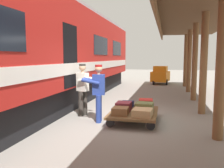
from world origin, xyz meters
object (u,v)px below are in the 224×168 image
at_px(luggage_cart, 134,113).
at_px(suitcase_brown_leather, 120,111).
at_px(suitcase_burgundy_valise, 124,107).
at_px(porter_by_door, 83,88).
at_px(suitcase_olive_duffel, 144,107).
at_px(train_car, 29,53).
at_px(baggage_tug, 160,75).
at_px(suitcase_navy_fabric, 126,105).
at_px(porter_in_overalls, 98,91).
at_px(suitcase_red_plastic, 146,104).
at_px(suitcase_tan_vintage, 143,113).

xyz_separation_m(luggage_cart, suitcase_brown_leather, (0.31, 0.51, 0.15)).
xyz_separation_m(suitcase_burgundy_valise, porter_by_door, (1.41, -0.34, 0.48)).
distance_m(suitcase_olive_duffel, porter_by_door, 2.11).
relative_size(train_car, porter_by_door, 12.10).
xyz_separation_m(luggage_cart, suitcase_olive_duffel, (-0.31, -0.00, 0.18)).
relative_size(luggage_cart, baggage_tug, 0.99).
bearing_deg(suitcase_burgundy_valise, train_car, -3.70).
bearing_deg(suitcase_olive_duffel, luggage_cart, 0.00).
bearing_deg(suitcase_brown_leather, train_car, -12.44).
xyz_separation_m(suitcase_navy_fabric, porter_in_overalls, (0.72, 0.78, 0.53)).
height_order(suitcase_olive_duffel, suitcase_brown_leather, suitcase_olive_duffel).
relative_size(suitcase_olive_duffel, suitcase_navy_fabric, 0.85).
relative_size(suitcase_burgundy_valise, baggage_tug, 0.27).
distance_m(suitcase_olive_duffel, suitcase_brown_leather, 0.80).
xyz_separation_m(suitcase_red_plastic, suitcase_tan_vintage, (-0.00, 1.02, -0.04)).
distance_m(suitcase_burgundy_valise, suitcase_brown_leather, 0.51).
relative_size(luggage_cart, suitcase_navy_fabric, 3.12).
xyz_separation_m(suitcase_red_plastic, porter_by_door, (2.02, 0.17, 0.47)).
bearing_deg(porter_by_door, suitcase_tan_vintage, 157.35).
bearing_deg(porter_in_overalls, luggage_cart, -164.98).
relative_size(luggage_cart, porter_in_overalls, 1.09).
bearing_deg(baggage_tug, suitcase_navy_fabric, 85.26).
bearing_deg(suitcase_navy_fabric, suitcase_red_plastic, 180.00).
xyz_separation_m(train_car, suitcase_olive_duffel, (-3.88, 0.21, -1.61)).
height_order(luggage_cart, suitcase_red_plastic, suitcase_red_plastic).
distance_m(suitcase_olive_duffel, porter_in_overalls, 1.45).
height_order(luggage_cart, baggage_tug, baggage_tug).
distance_m(suitcase_olive_duffel, baggage_tug, 10.32).
distance_m(suitcase_olive_duffel, suitcase_red_plastic, 0.51).
xyz_separation_m(suitcase_olive_duffel, suitcase_burgundy_valise, (0.62, 0.00, -0.01)).
bearing_deg(porter_in_overalls, suitcase_navy_fabric, -132.48).
height_order(suitcase_olive_duffel, porter_by_door, porter_by_door).
bearing_deg(baggage_tug, suitcase_brown_leather, 85.70).
xyz_separation_m(suitcase_olive_duffel, porter_in_overalls, (1.34, 0.28, 0.48)).
bearing_deg(train_car, suitcase_navy_fabric, -174.78).
xyz_separation_m(suitcase_olive_duffel, porter_by_door, (2.02, -0.34, 0.48)).
bearing_deg(suitcase_navy_fabric, train_car, 5.22).
distance_m(suitcase_navy_fabric, suitcase_tan_vintage, 1.19).
height_order(train_car, suitcase_brown_leather, train_car).
height_order(suitcase_olive_duffel, suitcase_burgundy_valise, suitcase_olive_duffel).
xyz_separation_m(suitcase_olive_duffel, suitcase_tan_vintage, (-0.00, 0.51, -0.04)).
bearing_deg(porter_in_overalls, suitcase_red_plastic, -149.60).
bearing_deg(suitcase_olive_duffel, baggage_tug, -91.08).
bearing_deg(train_car, porter_in_overalls, 169.17).
height_order(suitcase_tan_vintage, baggage_tug, baggage_tug).
xyz_separation_m(train_car, suitcase_red_plastic, (-3.88, -0.30, -1.61)).
relative_size(suitcase_olive_duffel, suitcase_burgundy_valise, 1.01).
distance_m(suitcase_navy_fabric, porter_by_door, 1.51).
bearing_deg(suitcase_olive_duffel, suitcase_navy_fabric, -39.41).
relative_size(suitcase_tan_vintage, baggage_tug, 0.29).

